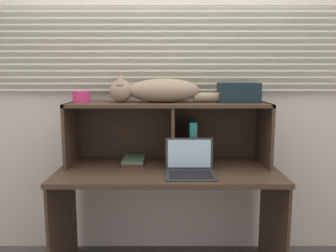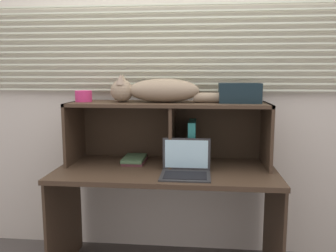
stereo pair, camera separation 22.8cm
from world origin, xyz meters
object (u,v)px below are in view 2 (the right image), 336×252
Objects in this scene: laptop at (186,168)px; storage_box at (240,93)px; cat at (158,91)px; binder_upright at (192,143)px; small_basket at (84,96)px; book_stack at (134,160)px.

storage_box is (0.34, 0.26, 0.44)m from laptop.
binder_upright is (0.24, -0.00, -0.35)m from cat.
cat reaches higher than laptop.
small_basket is (-0.75, 0.00, 0.31)m from binder_upright.
storage_box reaches higher than laptop.
binder_upright is 0.81m from small_basket.
small_basket is at bearing -179.66° from book_stack.
book_stack is (-0.40, 0.00, -0.13)m from binder_upright.
cat is at bearing 0.00° from small_basket.
book_stack is (-0.16, 0.00, -0.48)m from cat.
laptop is at bearing -35.63° from book_stack.
binder_upright is at bearing -0.00° from cat.
laptop is at bearing -142.19° from storage_box.
laptop is 0.29m from binder_upright.
binder_upright is at bearing 180.00° from storage_box.
cat reaches higher than storage_box.
binder_upright reaches higher than laptop.
storage_box is at bearing -0.00° from cat.
book_stack is 2.20× the size of small_basket.
cat is at bearing 127.99° from laptop.
cat is 3.25× the size of book_stack.
laptop is at bearing -52.01° from cat.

